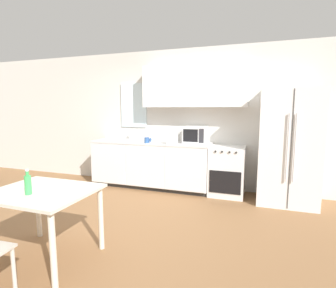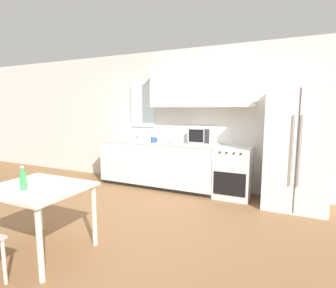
% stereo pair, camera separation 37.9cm
% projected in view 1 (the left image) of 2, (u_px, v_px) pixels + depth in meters
% --- Properties ---
extents(ground_plane, '(12.00, 12.00, 0.00)m').
position_uv_depth(ground_plane, '(125.00, 222.00, 3.64)').
color(ground_plane, olive).
extents(wall_back, '(12.00, 0.38, 2.70)m').
position_uv_depth(wall_back, '(174.00, 113.00, 5.21)').
color(wall_back, silver).
rests_on(wall_back, ground_plane).
extents(kitchen_counter, '(2.38, 0.63, 0.91)m').
position_uv_depth(kitchen_counter, '(151.00, 164.00, 5.19)').
color(kitchen_counter, '#333333').
rests_on(kitchen_counter, ground_plane).
extents(oven_range, '(0.61, 0.61, 0.89)m').
position_uv_depth(oven_range, '(227.00, 171.00, 4.72)').
color(oven_range, white).
rests_on(oven_range, ground_plane).
extents(refrigerator, '(0.92, 0.78, 1.88)m').
position_uv_depth(refrigerator, '(288.00, 147.00, 4.27)').
color(refrigerator, white).
rests_on(refrigerator, ground_plane).
extents(kitchen_sink, '(0.60, 0.43, 0.21)m').
position_uv_depth(kitchen_sink, '(128.00, 140.00, 5.30)').
color(kitchen_sink, '#B7BABC').
rests_on(kitchen_sink, kitchen_counter).
extents(microwave, '(0.42, 0.36, 0.32)m').
position_uv_depth(microwave, '(195.00, 135.00, 4.92)').
color(microwave, silver).
rests_on(microwave, kitchen_counter).
extents(coffee_mug, '(0.13, 0.09, 0.10)m').
position_uv_depth(coffee_mug, '(147.00, 140.00, 4.96)').
color(coffee_mug, '#335999').
rests_on(coffee_mug, kitchen_counter).
extents(grocery_bag_0, '(0.24, 0.22, 0.26)m').
position_uv_depth(grocery_bag_0, '(172.00, 138.00, 4.78)').
color(grocery_bag_0, white).
rests_on(grocery_bag_0, kitchen_counter).
extents(dining_table, '(1.01, 0.84, 0.74)m').
position_uv_depth(dining_table, '(43.00, 201.00, 2.67)').
color(dining_table, beige).
rests_on(dining_table, ground_plane).
extents(drink_bottle, '(0.06, 0.06, 0.25)m').
position_uv_depth(drink_bottle, '(28.00, 184.00, 2.52)').
color(drink_bottle, '#3FB259').
rests_on(drink_bottle, dining_table).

